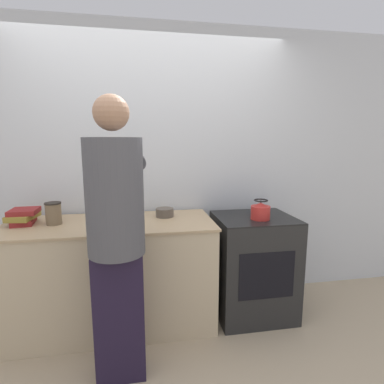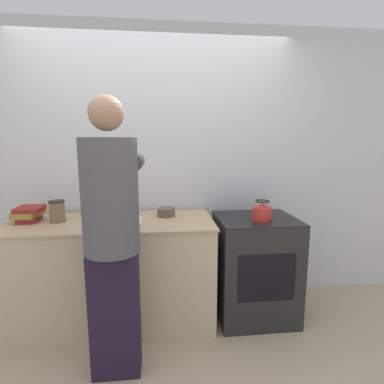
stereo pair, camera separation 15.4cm
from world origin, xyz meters
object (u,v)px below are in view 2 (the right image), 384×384
object	(u,v)px
kettle	(262,212)
cutting_board	(123,222)
oven	(255,267)
bowl_prep	(166,212)
canister_jar	(57,211)
person	(112,231)
knife	(119,220)

from	to	relation	value
kettle	cutting_board	bearing A→B (deg)	176.27
oven	bowl_prep	distance (m)	0.92
kettle	canister_jar	size ratio (longest dim) A/B	0.95
person	knife	distance (m)	0.55
oven	bowl_prep	bearing A→B (deg)	168.12
person	kettle	size ratio (longest dim) A/B	10.85
cutting_board	canister_jar	bearing A→B (deg)	170.97
oven	person	distance (m)	1.37
person	bowl_prep	size ratio (longest dim) A/B	11.63
person	kettle	distance (m)	1.23
oven	knife	distance (m)	1.25
oven	canister_jar	xyz separation A→B (m)	(-1.66, 0.07, 0.53)
oven	person	bearing A→B (deg)	-154.20
oven	bowl_prep	size ratio (longest dim) A/B	5.77
knife	bowl_prep	bearing A→B (deg)	17.08
oven	person	world-z (taller)	person
knife	person	bearing A→B (deg)	-92.90
kettle	bowl_prep	bearing A→B (deg)	162.21
canister_jar	knife	bearing A→B (deg)	-8.18
oven	knife	world-z (taller)	knife
bowl_prep	person	bearing A→B (deg)	-116.90
cutting_board	knife	bearing A→B (deg)	158.58
bowl_prep	canister_jar	distance (m)	0.90
knife	bowl_prep	world-z (taller)	bowl_prep
person	bowl_prep	bearing A→B (deg)	63.10
kettle	canister_jar	xyz separation A→B (m)	(-1.67, 0.16, 0.01)
person	canister_jar	xyz separation A→B (m)	(-0.53, 0.62, -0.00)
person	bowl_prep	distance (m)	0.80
cutting_board	kettle	distance (m)	1.14
cutting_board	knife	size ratio (longest dim) A/B	1.19
oven	canister_jar	world-z (taller)	canister_jar
kettle	bowl_prep	xyz separation A→B (m)	(-0.78, 0.25, -0.04)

